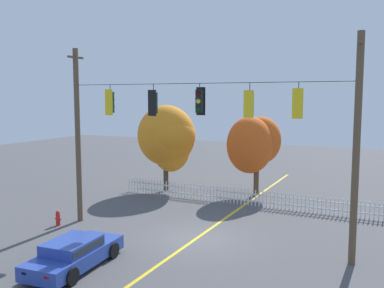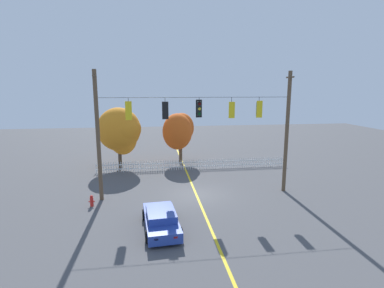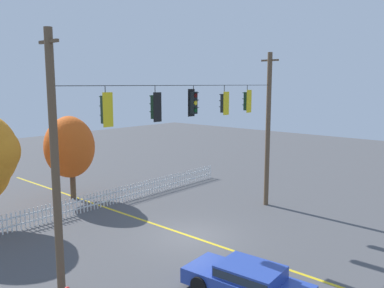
# 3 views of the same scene
# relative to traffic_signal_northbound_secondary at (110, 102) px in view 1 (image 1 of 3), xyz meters

# --- Properties ---
(ground) EXTENTS (80.00, 80.00, 0.00)m
(ground) POSITION_rel_traffic_signal_northbound_secondary_xyz_m (4.63, 0.01, -6.22)
(ground) COLOR #4C4C4F
(lane_centerline_stripe) EXTENTS (0.16, 36.00, 0.01)m
(lane_centerline_stripe) POSITION_rel_traffic_signal_northbound_secondary_xyz_m (4.63, 0.01, -6.22)
(lane_centerline_stripe) COLOR gold
(lane_centerline_stripe) RESTS_ON ground
(signal_support_span) EXTENTS (13.73, 1.10, 8.92)m
(signal_support_span) POSITION_rel_traffic_signal_northbound_secondary_xyz_m (4.63, 0.01, -1.68)
(signal_support_span) COLOR brown
(signal_support_span) RESTS_ON ground
(traffic_signal_northbound_secondary) EXTENTS (0.43, 0.38, 1.49)m
(traffic_signal_northbound_secondary) POSITION_rel_traffic_signal_northbound_secondary_xyz_m (0.00, 0.00, 0.00)
(traffic_signal_northbound_secondary) COLOR black
(traffic_signal_northbound_primary) EXTENTS (0.43, 0.38, 1.47)m
(traffic_signal_northbound_primary) POSITION_rel_traffic_signal_northbound_secondary_xyz_m (2.45, 0.00, -0.01)
(traffic_signal_northbound_primary) COLOR black
(traffic_signal_southbound_primary) EXTENTS (0.43, 0.38, 1.40)m
(traffic_signal_southbound_primary) POSITION_rel_traffic_signal_northbound_secondary_xyz_m (4.81, 0.02, 0.08)
(traffic_signal_southbound_primary) COLOR black
(traffic_signal_westbound_side) EXTENTS (0.43, 0.38, 1.46)m
(traffic_signal_westbound_side) POSITION_rel_traffic_signal_northbound_secondary_xyz_m (7.11, 0.00, -0.02)
(traffic_signal_westbound_side) COLOR black
(traffic_signal_eastbound_side) EXTENTS (0.43, 0.38, 1.45)m
(traffic_signal_eastbound_side) POSITION_rel_traffic_signal_northbound_secondary_xyz_m (9.13, 0.00, 0.01)
(traffic_signal_eastbound_side) COLOR black
(white_picket_fence) EXTENTS (18.26, 0.06, 0.98)m
(white_picket_fence) POSITION_rel_traffic_signal_northbound_secondary_xyz_m (5.43, 6.87, -5.73)
(white_picket_fence) COLOR white
(white_picket_fence) RESTS_ON ground
(autumn_maple_near_fence) EXTENTS (4.18, 3.47, 5.91)m
(autumn_maple_near_fence) POSITION_rel_traffic_signal_northbound_secondary_xyz_m (-1.44, 8.45, -2.56)
(autumn_maple_near_fence) COLOR #473828
(autumn_maple_near_fence) RESTS_ON ground
(autumn_maple_mid) EXTENTS (3.34, 3.50, 5.21)m
(autumn_maple_mid) POSITION_rel_traffic_signal_northbound_secondary_xyz_m (4.28, 9.71, -2.78)
(autumn_maple_mid) COLOR brown
(autumn_maple_mid) RESTS_ON ground
(parked_car) EXTENTS (2.16, 4.45, 1.15)m
(parked_car) POSITION_rel_traffic_signal_northbound_secondary_xyz_m (1.89, -5.01, -5.62)
(parked_car) COLOR #28429E
(parked_car) RESTS_ON ground
(fire_hydrant) EXTENTS (0.38, 0.22, 0.77)m
(fire_hydrant) POSITION_rel_traffic_signal_northbound_secondary_xyz_m (-2.55, -1.14, -5.84)
(fire_hydrant) COLOR red
(fire_hydrant) RESTS_ON ground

